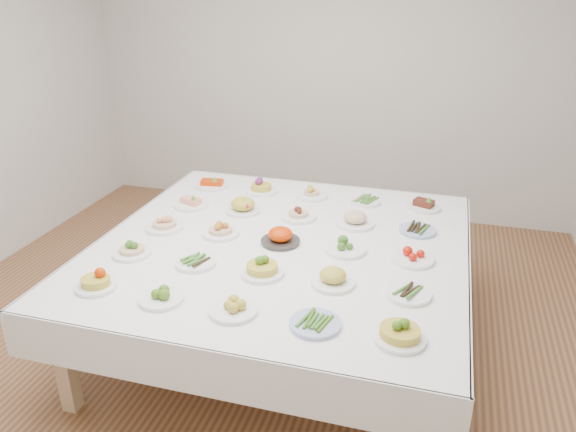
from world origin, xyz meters
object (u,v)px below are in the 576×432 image
(display_table, at_px, (282,252))
(dish_0, at_px, (95,278))
(dish_24, at_px, (424,203))
(dish_12, at_px, (280,235))

(display_table, xyz_separation_m, dish_0, (-0.83, -0.83, 0.13))
(dish_0, relative_size, dish_24, 0.91)
(display_table, distance_m, dish_24, 1.21)
(dish_12, distance_m, dish_24, 1.21)
(display_table, distance_m, dish_12, 0.12)
(display_table, height_order, dish_24, dish_24)
(dish_0, height_order, dish_24, dish_0)
(dish_0, bearing_deg, dish_12, 45.14)
(dish_0, bearing_deg, display_table, 45.00)
(display_table, relative_size, dish_0, 10.55)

